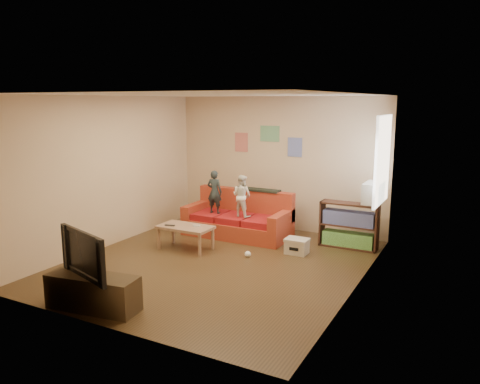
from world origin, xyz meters
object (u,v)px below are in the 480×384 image
at_px(child_b, 242,196).
at_px(tv_stand, 93,292).
at_px(coffee_table, 185,229).
at_px(television, 91,253).
at_px(file_box, 297,246).
at_px(bookshelf, 349,228).
at_px(sofa, 239,220).
at_px(child_a, 215,192).

xyz_separation_m(child_b, tv_stand, (-0.22, -3.65, -0.61)).
bearing_deg(child_b, coffee_table, 70.09).
bearing_deg(television, file_box, 83.16).
distance_m(child_b, tv_stand, 3.71).
bearing_deg(file_box, bookshelf, 47.95).
xyz_separation_m(sofa, tv_stand, (-0.08, -3.82, -0.08)).
height_order(coffee_table, television, television).
xyz_separation_m(child_b, file_box, (1.28, -0.38, -0.70)).
height_order(tv_stand, television, television).
xyz_separation_m(sofa, child_a, (-0.45, -0.17, 0.55)).
bearing_deg(bookshelf, child_a, -171.44).
distance_m(coffee_table, television, 2.62).
height_order(bookshelf, television, television).
relative_size(coffee_table, television, 0.92).
height_order(child_b, file_box, child_b).
height_order(sofa, tv_stand, sofa).
distance_m(coffee_table, bookshelf, 2.93).
bearing_deg(bookshelf, file_box, -132.05).
bearing_deg(sofa, coffee_table, -108.55).
relative_size(child_b, television, 0.77).
distance_m(sofa, television, 3.85).
xyz_separation_m(coffee_table, file_box, (1.84, 0.69, -0.23)).
bearing_deg(child_a, file_box, 164.16).
relative_size(child_a, file_box, 2.18).
bearing_deg(child_b, tv_stand, 94.31).
bearing_deg(sofa, child_b, -49.01).
bearing_deg(child_a, sofa, -163.67).
distance_m(child_b, bookshelf, 2.06).
bearing_deg(coffee_table, child_b, 62.26).
height_order(coffee_table, bookshelf, bookshelf).
distance_m(sofa, coffee_table, 1.32).
bearing_deg(television, sofa, 106.68).
height_order(child_a, tv_stand, child_a).
relative_size(tv_stand, television, 1.15).
bearing_deg(television, child_a, 113.70).
distance_m(coffee_table, tv_stand, 2.60).
bearing_deg(file_box, sofa, 158.76).
bearing_deg(tv_stand, bookshelf, 53.31).
relative_size(sofa, television, 1.97).
bearing_deg(file_box, coffee_table, -159.39).
relative_size(child_a, bookshelf, 0.83).
height_order(child_a, file_box, child_a).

